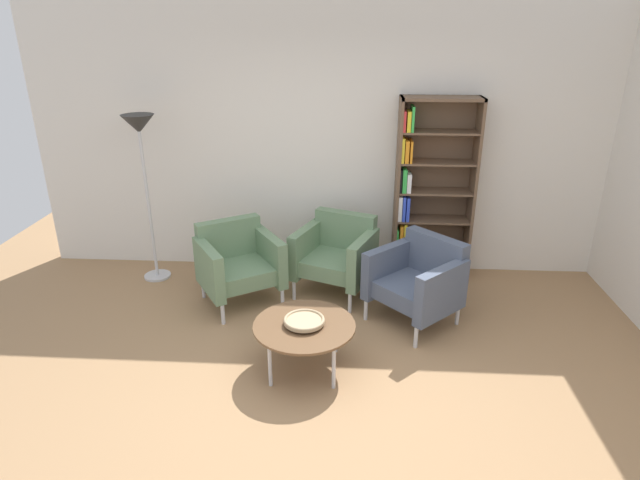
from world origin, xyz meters
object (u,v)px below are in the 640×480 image
object	(u,v)px
coffee_table_low	(304,328)
floor_lamp_torchiere	(141,144)
bookshelf_tall	(428,191)
armchair_spare_guest	(238,262)
decorative_bowl	(304,320)
armchair_near_window	(337,253)
armchair_by_bookshelf	(418,279)

from	to	relation	value
coffee_table_low	floor_lamp_torchiere	xyz separation A→B (m)	(-1.74, 1.54, 1.08)
bookshelf_tall	floor_lamp_torchiere	bearing A→B (deg)	-174.88
armchair_spare_guest	floor_lamp_torchiere	xyz separation A→B (m)	(-1.00, 0.46, 1.03)
decorative_bowl	floor_lamp_torchiere	world-z (taller)	floor_lamp_torchiere
armchair_spare_guest	bookshelf_tall	bearing A→B (deg)	-11.48
bookshelf_tall	armchair_near_window	distance (m)	1.16
decorative_bowl	armchair_spare_guest	size ratio (longest dim) A/B	0.34
armchair_by_bookshelf	armchair_near_window	size ratio (longest dim) A/B	1.05
coffee_table_low	armchair_near_window	bearing A→B (deg)	81.25
armchair_by_bookshelf	floor_lamp_torchiere	size ratio (longest dim) A/B	0.55
armchair_by_bookshelf	armchair_near_window	xyz separation A→B (m)	(-0.76, 0.54, 0.00)
coffee_table_low	decorative_bowl	size ratio (longest dim) A/B	2.50
decorative_bowl	armchair_spare_guest	xyz separation A→B (m)	(-0.74, 1.08, -0.02)
bookshelf_tall	armchair_by_bookshelf	distance (m)	1.14
decorative_bowl	armchair_near_window	distance (m)	1.36
floor_lamp_torchiere	armchair_spare_guest	bearing A→B (deg)	-24.74
bookshelf_tall	armchair_by_bookshelf	xyz separation A→B (m)	(-0.17, -0.99, -0.53)
bookshelf_tall	armchair_spare_guest	bearing A→B (deg)	-159.02
coffee_table_low	armchair_by_bookshelf	xyz separation A→B (m)	(0.96, 0.81, 0.04)
coffee_table_low	armchair_spare_guest	distance (m)	1.31
armchair_by_bookshelf	floor_lamp_torchiere	bearing A→B (deg)	-149.05
coffee_table_low	armchair_spare_guest	bearing A→B (deg)	124.37
armchair_by_bookshelf	armchair_spare_guest	bearing A→B (deg)	-143.00
bookshelf_tall	decorative_bowl	size ratio (longest dim) A/B	5.94
decorative_bowl	armchair_by_bookshelf	bearing A→B (deg)	39.96
decorative_bowl	floor_lamp_torchiere	size ratio (longest dim) A/B	0.18
armchair_near_window	floor_lamp_torchiere	world-z (taller)	floor_lamp_torchiere
decorative_bowl	armchair_by_bookshelf	distance (m)	1.26
bookshelf_tall	floor_lamp_torchiere	xyz separation A→B (m)	(-2.87, -0.26, 0.50)
coffee_table_low	floor_lamp_torchiere	size ratio (longest dim) A/B	0.46
decorative_bowl	floor_lamp_torchiere	xyz separation A→B (m)	(-1.74, 1.54, 1.01)
bookshelf_tall	armchair_spare_guest	size ratio (longest dim) A/B	2.02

